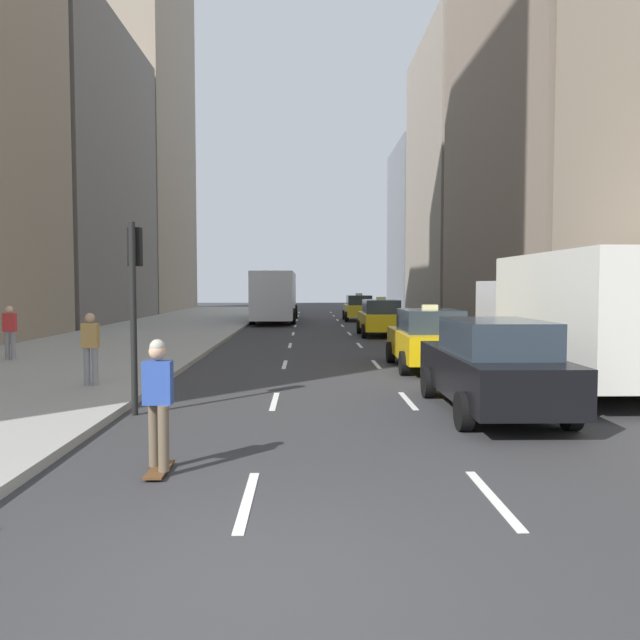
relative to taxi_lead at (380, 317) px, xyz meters
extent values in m
plane|color=#333335|center=(-4.00, -24.71, -0.88)|extent=(160.00, 160.00, 0.00)
cube|color=#9E9E99|center=(-11.00, 2.29, -0.81)|extent=(8.00, 66.00, 0.15)
cube|color=white|center=(-4.20, -22.71, -0.87)|extent=(0.12, 2.00, 0.01)
cube|color=white|center=(-4.20, -16.71, -0.87)|extent=(0.12, 2.00, 0.01)
cube|color=white|center=(-4.20, -10.71, -0.87)|extent=(0.12, 2.00, 0.01)
cube|color=white|center=(-4.20, -4.71, -0.87)|extent=(0.12, 2.00, 0.01)
cube|color=white|center=(-4.20, 1.29, -0.87)|extent=(0.12, 2.00, 0.01)
cube|color=white|center=(-4.20, 7.29, -0.87)|extent=(0.12, 2.00, 0.01)
cube|color=white|center=(-4.20, 13.29, -0.87)|extent=(0.12, 2.00, 0.01)
cube|color=white|center=(-4.20, 19.29, -0.87)|extent=(0.12, 2.00, 0.01)
cube|color=white|center=(-4.20, 25.29, -0.87)|extent=(0.12, 2.00, 0.01)
cube|color=white|center=(-1.40, -22.71, -0.87)|extent=(0.12, 2.00, 0.01)
cube|color=white|center=(-1.40, -16.71, -0.87)|extent=(0.12, 2.00, 0.01)
cube|color=white|center=(-1.40, -10.71, -0.87)|extent=(0.12, 2.00, 0.01)
cube|color=white|center=(-1.40, -4.71, -0.87)|extent=(0.12, 2.00, 0.01)
cube|color=white|center=(-1.40, 1.29, -0.87)|extent=(0.12, 2.00, 0.01)
cube|color=white|center=(-1.40, 7.29, -0.87)|extent=(0.12, 2.00, 0.01)
cube|color=white|center=(-1.40, 13.29, -0.87)|extent=(0.12, 2.00, 0.01)
cube|color=white|center=(-1.40, 19.29, -0.87)|extent=(0.12, 2.00, 0.01)
cube|color=white|center=(-1.40, 25.29, -0.87)|extent=(0.12, 2.00, 0.01)
cube|color=white|center=(1.40, -16.71, -0.87)|extent=(0.12, 2.00, 0.01)
cube|color=white|center=(1.40, -10.71, -0.87)|extent=(0.12, 2.00, 0.01)
cube|color=white|center=(1.40, -4.71, -0.87)|extent=(0.12, 2.00, 0.01)
cube|color=white|center=(1.40, 1.29, -0.87)|extent=(0.12, 2.00, 0.01)
cube|color=white|center=(1.40, 7.29, -0.87)|extent=(0.12, 2.00, 0.01)
cube|color=white|center=(1.40, 13.29, -0.87)|extent=(0.12, 2.00, 0.01)
cube|color=white|center=(1.40, 19.29, -0.87)|extent=(0.12, 2.00, 0.01)
cube|color=white|center=(1.40, 25.29, -0.87)|extent=(0.12, 2.00, 0.01)
cube|color=slate|center=(-18.00, 10.32, 8.48)|extent=(6.00, 16.59, 18.72)
cube|color=gray|center=(-18.00, 27.47, 15.88)|extent=(6.00, 16.92, 33.52)
cube|color=gray|center=(8.00, 0.95, 10.52)|extent=(6.00, 16.54, 22.80)
cube|color=gray|center=(8.00, 17.07, 9.41)|extent=(6.00, 14.11, 20.58)
cube|color=gray|center=(8.00, 30.82, 6.98)|extent=(6.00, 11.69, 15.73)
cube|color=yellow|center=(0.00, 0.07, -0.17)|extent=(1.80, 4.40, 0.76)
cube|color=#28333D|center=(0.00, -0.19, 0.53)|extent=(1.58, 2.29, 0.64)
cube|color=#F2E599|center=(0.00, -0.19, 0.92)|extent=(0.44, 0.20, 0.14)
cylinder|color=black|center=(-0.90, 1.43, -0.55)|extent=(0.22, 0.66, 0.66)
cylinder|color=black|center=(0.90, 1.43, -0.55)|extent=(0.22, 0.66, 0.66)
cylinder|color=black|center=(-0.90, -1.29, -0.55)|extent=(0.22, 0.66, 0.66)
cylinder|color=black|center=(0.90, -1.29, -0.55)|extent=(0.22, 0.66, 0.66)
cube|color=yellow|center=(0.00, -11.64, -0.17)|extent=(1.80, 4.40, 0.76)
cube|color=#28333D|center=(0.00, -11.91, 0.53)|extent=(1.58, 2.29, 0.64)
cube|color=#F2E599|center=(0.00, -11.91, 0.92)|extent=(0.44, 0.20, 0.14)
cylinder|color=black|center=(-0.90, -10.28, -0.55)|extent=(0.22, 0.66, 0.66)
cylinder|color=black|center=(0.90, -10.28, -0.55)|extent=(0.22, 0.66, 0.66)
cylinder|color=black|center=(-0.90, -13.01, -0.55)|extent=(0.22, 0.66, 0.66)
cylinder|color=black|center=(0.90, -13.01, -0.55)|extent=(0.22, 0.66, 0.66)
cube|color=yellow|center=(0.00, 12.64, -0.17)|extent=(1.80, 4.40, 0.76)
cube|color=#28333D|center=(0.00, 12.37, 0.53)|extent=(1.58, 2.29, 0.64)
cube|color=#F2E599|center=(0.00, 12.37, 0.92)|extent=(0.44, 0.20, 0.14)
cylinder|color=black|center=(-0.90, 14.00, -0.55)|extent=(0.22, 0.66, 0.66)
cylinder|color=black|center=(0.90, 14.00, -0.55)|extent=(0.22, 0.66, 0.66)
cylinder|color=black|center=(-0.90, 11.27, -0.55)|extent=(0.22, 0.66, 0.66)
cylinder|color=black|center=(0.90, 11.27, -0.55)|extent=(0.22, 0.66, 0.66)
cube|color=black|center=(0.00, -17.87, -0.14)|extent=(1.80, 4.95, 0.82)
cube|color=#28333D|center=(0.00, -18.16, 0.59)|extent=(1.58, 2.57, 0.64)
cylinder|color=black|center=(-0.90, -16.33, -0.55)|extent=(0.22, 0.66, 0.66)
cylinder|color=black|center=(0.90, -16.33, -0.55)|extent=(0.22, 0.66, 0.66)
cylinder|color=black|center=(-0.90, -19.40, -0.55)|extent=(0.22, 0.66, 0.66)
cylinder|color=black|center=(0.90, -19.40, -0.55)|extent=(0.22, 0.66, 0.66)
cube|color=silver|center=(-5.60, 11.76, 0.92)|extent=(2.50, 11.60, 2.90)
cube|color=#28333D|center=(-5.60, 17.51, 1.27)|extent=(2.30, 0.12, 1.40)
cube|color=#28333D|center=(-6.81, 11.76, 1.27)|extent=(0.08, 9.86, 1.10)
cube|color=yellow|center=(-5.60, 17.51, 2.17)|extent=(1.50, 0.10, 0.36)
cylinder|color=black|center=(-6.85, 15.36, -0.38)|extent=(0.30, 1.00, 1.00)
cylinder|color=black|center=(-4.35, 15.36, -0.38)|extent=(0.30, 1.00, 1.00)
cylinder|color=black|center=(-6.85, 8.57, -0.38)|extent=(0.30, 1.00, 1.00)
cylinder|color=black|center=(-4.35, 8.57, -0.38)|extent=(0.30, 1.00, 1.00)
cube|color=silver|center=(2.80, -11.52, 0.62)|extent=(2.10, 2.40, 2.10)
cube|color=#28333D|center=(2.80, -10.37, 0.92)|extent=(1.90, 0.10, 0.90)
cube|color=silver|center=(2.80, -15.72, 0.92)|extent=(2.30, 6.00, 2.70)
cylinder|color=black|center=(1.75, -11.52, -0.43)|extent=(0.28, 0.90, 0.90)
cylinder|color=black|center=(3.85, -11.52, -0.43)|extent=(0.28, 0.90, 0.90)
cylinder|color=black|center=(1.65, -16.92, -0.43)|extent=(0.28, 0.90, 0.90)
cube|color=brown|center=(-5.44, -21.66, -0.83)|extent=(0.24, 0.80, 0.03)
cylinder|color=black|center=(-5.44, -21.38, -0.86)|extent=(0.18, 0.05, 0.05)
cylinder|color=black|center=(-5.44, -21.94, -0.86)|extent=(0.18, 0.05, 0.05)
cylinder|color=brown|center=(-5.53, -21.54, -0.40)|extent=(0.14, 0.14, 0.84)
cylinder|color=brown|center=(-5.35, -21.78, -0.40)|extent=(0.14, 0.14, 0.84)
cube|color=#2D4CA5|center=(-5.44, -21.66, 0.30)|extent=(0.36, 0.22, 0.56)
sphere|color=tan|center=(-5.44, -21.66, 0.70)|extent=(0.22, 0.22, 0.22)
sphere|color=#B2AD9E|center=(-5.44, -21.66, 0.76)|extent=(0.20, 0.20, 0.20)
cylinder|color=gray|center=(-8.53, -15.44, -0.30)|extent=(0.14, 0.14, 0.86)
cylinder|color=gray|center=(-8.35, -15.44, -0.30)|extent=(0.14, 0.14, 0.86)
cube|color=#B78C47|center=(-8.44, -15.44, 0.41)|extent=(0.36, 0.22, 0.56)
sphere|color=tan|center=(-8.44, -15.44, 0.81)|extent=(0.22, 0.22, 0.22)
cylinder|color=gray|center=(-12.71, -10.42, -0.30)|extent=(0.14, 0.14, 0.86)
cylinder|color=gray|center=(-12.53, -10.42, -0.30)|extent=(0.14, 0.14, 0.86)
cube|color=red|center=(-12.62, -10.42, 0.41)|extent=(0.36, 0.22, 0.56)
sphere|color=beige|center=(-12.62, -10.42, 0.81)|extent=(0.22, 0.22, 0.22)
cylinder|color=black|center=(-6.75, -18.01, 0.92)|extent=(0.12, 0.12, 3.60)
cube|color=black|center=(-6.75, -17.83, 2.27)|extent=(0.24, 0.20, 0.72)
sphere|color=red|center=(-6.75, -17.72, 2.50)|extent=(0.14, 0.14, 0.14)
sphere|color=#4C3F14|center=(-6.75, -17.72, 2.27)|extent=(0.14, 0.14, 0.14)
sphere|color=#198C2D|center=(-6.75, -17.72, 2.04)|extent=(0.14, 0.14, 0.14)
camera|label=1|loc=(-3.52, -29.64, 1.56)|focal=35.00mm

